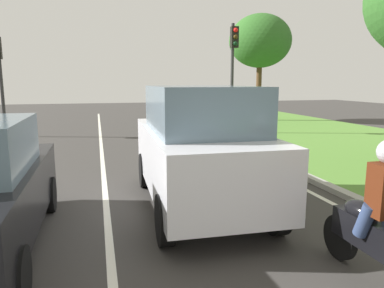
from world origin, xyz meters
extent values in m
plane|color=#383533|center=(0.00, 14.00, 0.00)|extent=(60.00, 60.00, 0.00)
cube|color=silver|center=(-0.70, 14.00, 0.00)|extent=(0.12, 32.00, 0.01)
cube|color=silver|center=(3.60, 14.00, 0.00)|extent=(0.12, 32.00, 0.01)
cube|color=#548433|center=(8.50, 14.00, 0.03)|extent=(9.00, 48.00, 0.06)
cube|color=#9E9B93|center=(4.10, 14.00, 0.06)|extent=(0.24, 48.00, 0.12)
cube|color=silver|center=(1.02, 8.59, 0.93)|extent=(2.05, 4.56, 1.10)
cube|color=slate|center=(1.01, 8.44, 1.88)|extent=(1.79, 2.76, 0.80)
cylinder|color=black|center=(0.20, 10.15, 0.38)|extent=(0.25, 0.77, 0.76)
cylinder|color=black|center=(1.94, 10.09, 0.38)|extent=(0.25, 0.77, 0.76)
cylinder|color=black|center=(0.09, 7.09, 0.38)|extent=(0.25, 0.77, 0.76)
cylinder|color=black|center=(1.84, 7.03, 0.38)|extent=(0.25, 0.77, 0.76)
cylinder|color=black|center=(-1.72, 8.99, 0.32)|extent=(0.22, 0.64, 0.64)
cylinder|color=black|center=(-1.70, 6.07, 0.32)|extent=(0.22, 0.64, 0.64)
cube|color=black|center=(2.28, 5.39, 0.58)|extent=(0.30, 1.40, 0.36)
ellipsoid|color=black|center=(2.29, 5.74, 0.80)|extent=(0.29, 0.50, 0.24)
cylinder|color=black|center=(2.29, 6.08, 0.30)|extent=(0.11, 0.60, 0.60)
cylinder|color=navy|center=(2.11, 5.46, 0.80)|extent=(0.16, 0.30, 0.45)
cylinder|color=#2D2D2D|center=(5.11, 17.57, 2.44)|extent=(0.14, 0.14, 4.87)
cube|color=black|center=(5.11, 17.37, 4.26)|extent=(0.32, 0.24, 0.90)
sphere|color=red|center=(5.11, 17.24, 4.54)|extent=(0.20, 0.20, 0.20)
sphere|color=#382B0C|center=(5.11, 17.24, 4.26)|extent=(0.20, 0.20, 0.20)
sphere|color=black|center=(5.11, 17.24, 3.98)|extent=(0.20, 0.20, 0.20)
cylinder|color=#2D2D2D|center=(-4.69, 19.31, 2.24)|extent=(0.14, 0.14, 4.48)
cylinder|color=#4C331E|center=(8.64, 22.32, 1.68)|extent=(0.32, 0.32, 3.36)
ellipsoid|color=#2D6023|center=(8.64, 22.32, 4.72)|extent=(3.64, 3.64, 3.09)
camera|label=1|loc=(-0.79, 2.19, 2.35)|focal=33.78mm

